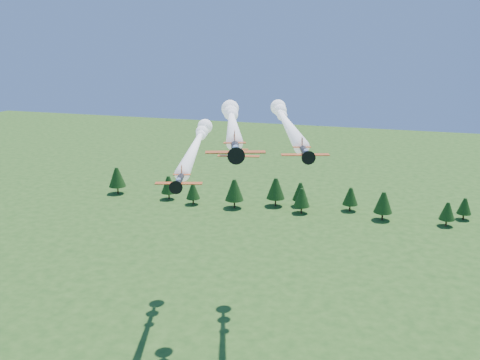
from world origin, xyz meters
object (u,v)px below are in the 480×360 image
(plane_lead, at_px, (232,121))
(plane_right, at_px, (285,121))
(plane_left, at_px, (197,143))
(plane_slot, at_px, (239,154))

(plane_lead, relative_size, plane_right, 0.82)
(plane_lead, xyz_separation_m, plane_left, (-11.58, 11.10, -7.04))
(plane_lead, xyz_separation_m, plane_right, (6.86, 15.33, -2.05))
(plane_slot, bearing_deg, plane_lead, 102.21)
(plane_lead, height_order, plane_slot, plane_lead)
(plane_left, xyz_separation_m, plane_slot, (15.59, -19.96, 2.88))
(plane_lead, bearing_deg, plane_left, 117.41)
(plane_lead, xyz_separation_m, plane_slot, (4.01, -8.86, -4.16))
(plane_right, xyz_separation_m, plane_slot, (-2.85, -24.19, -2.11))
(plane_left, bearing_deg, plane_slot, -68.04)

